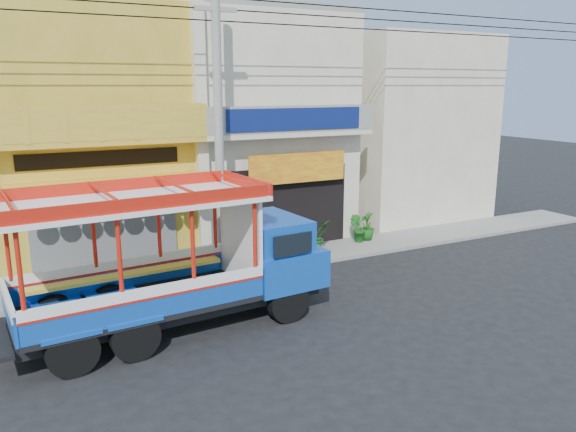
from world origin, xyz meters
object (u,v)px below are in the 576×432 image
object	(u,v)px
utility_pole	(223,106)
potted_plant_b	(358,228)
songthaew_truck	(194,258)
potted_plant_a	(314,236)
potted_plant_c	(367,226)

from	to	relation	value
utility_pole	potted_plant_b	world-z (taller)	utility_pole
songthaew_truck	potted_plant_a	distance (m)	6.50
songthaew_truck	potted_plant_b	distance (m)	8.43
potted_plant_a	potted_plant_b	distance (m)	2.07
potted_plant_a	songthaew_truck	bearing A→B (deg)	-171.30
potted_plant_b	potted_plant_c	xyz separation A→B (m)	(0.45, 0.08, 0.02)
utility_pole	potted_plant_c	distance (m)	7.42
songthaew_truck	potted_plant_c	size ratio (longest dim) A/B	7.50
utility_pole	potted_plant_a	xyz separation A→B (m)	(3.37, 0.66, -4.37)
utility_pole	potted_plant_c	world-z (taller)	utility_pole
utility_pole	potted_plant_b	xyz separation A→B (m)	(5.40, 1.07, -4.42)
potted_plant_b	utility_pole	bearing A→B (deg)	48.82
potted_plant_b	potted_plant_a	bearing A→B (deg)	48.96
potted_plant_a	potted_plant_b	bearing A→B (deg)	-14.20
potted_plant_c	potted_plant_a	bearing A→B (deg)	-64.23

